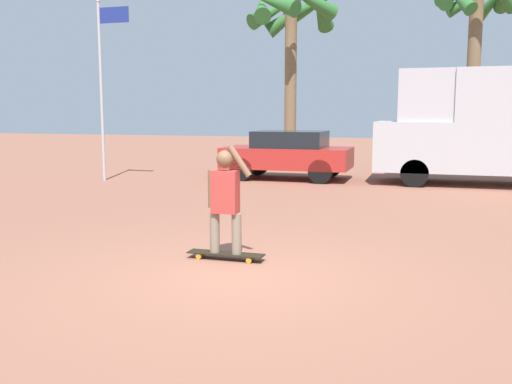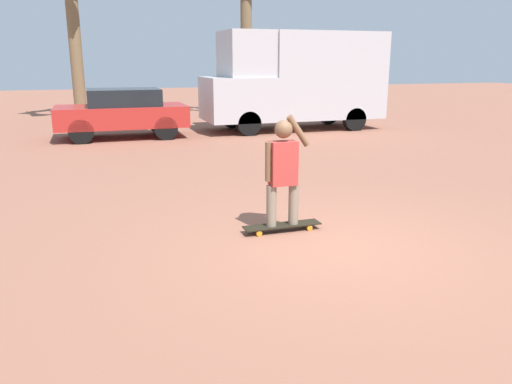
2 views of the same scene
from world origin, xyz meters
name	(u,v)px [view 1 (image 1 of 2)]	position (x,y,z in m)	size (l,w,h in m)	color
ground_plane	(239,277)	(0.00, 0.00, 0.00)	(80.00, 80.00, 0.00)	#935B47
skateboard	(226,254)	(-0.47, 0.79, 0.08)	(1.12, 0.24, 0.10)	black
person_skateboarder	(225,195)	(-0.47, 0.79, 0.93)	(0.65, 0.25, 1.54)	gray
camper_van	(493,124)	(3.96, 10.85, 1.76)	(6.15, 2.29, 3.28)	black
parked_car_red	(288,153)	(-1.97, 10.64, 0.81)	(3.93, 1.95, 1.51)	black
palm_tree_near_van	(475,17)	(3.64, 15.84, 5.47)	(2.99, 2.91, 6.90)	brown
palm_tree_center_background	(291,20)	(-3.29, 16.37, 5.78)	(3.91, 3.84, 7.08)	brown
flagpole	(103,78)	(-7.25, 8.70, 3.11)	(1.06, 0.12, 5.42)	#B7B7BC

